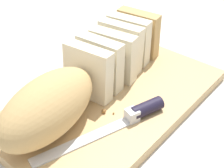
{
  "coord_description": "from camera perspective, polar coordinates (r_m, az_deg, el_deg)",
  "views": [
    {
      "loc": [
        -0.38,
        -0.29,
        0.4
      ],
      "look_at": [
        0.0,
        0.0,
        0.05
      ],
      "focal_mm": 52.31,
      "sensor_mm": 36.0,
      "label": 1
    }
  ],
  "objects": [
    {
      "name": "bread_knife",
      "position": [
        0.55,
        3.55,
        -5.52
      ],
      "size": [
        0.23,
        0.1,
        0.02
      ],
      "rotation": [
        0.0,
        0.0,
        2.79
      ],
      "color": "silver",
      "rests_on": "cutting_board"
    },
    {
      "name": "ground_plane",
      "position": [
        0.62,
        0.0,
        -3.82
      ],
      "size": [
        3.0,
        3.0,
        0.0
      ],
      "primitive_type": "plane",
      "color": "beige"
    },
    {
      "name": "crumb_near_knife",
      "position": [
        0.6,
        -2.08,
        -2.34
      ],
      "size": [
        0.0,
        0.0,
        0.0
      ],
      "primitive_type": "sphere",
      "color": "#996633",
      "rests_on": "cutting_board"
    },
    {
      "name": "bread_loaf",
      "position": [
        0.57,
        -5.21,
        0.96
      ],
      "size": [
        0.41,
        0.13,
        0.1
      ],
      "rotation": [
        0.0,
        0.0,
        0.08
      ],
      "color": "tan",
      "rests_on": "cutting_board"
    },
    {
      "name": "crumb_stray_right",
      "position": [
        0.6,
        -4.23,
        -2.47
      ],
      "size": [
        0.01,
        0.01,
        0.01
      ],
      "primitive_type": "sphere",
      "color": "#996633",
      "rests_on": "cutting_board"
    },
    {
      "name": "crumb_stray_left",
      "position": [
        0.57,
        0.26,
        -5.15
      ],
      "size": [
        0.0,
        0.0,
        0.0
      ],
      "primitive_type": "sphere",
      "color": "#996633",
      "rests_on": "cutting_board"
    },
    {
      "name": "cutting_board",
      "position": [
        0.61,
        0.0,
        -3.06
      ],
      "size": [
        0.45,
        0.27,
        0.02
      ],
      "primitive_type": "cube",
      "rotation": [
        0.0,
        0.0,
        -0.05
      ],
      "color": "tan",
      "rests_on": "ground_plane"
    },
    {
      "name": "crumb_near_loaf",
      "position": [
        0.57,
        -1.46,
        -4.78
      ],
      "size": [
        0.01,
        0.01,
        0.01
      ],
      "primitive_type": "sphere",
      "color": "#996633",
      "rests_on": "cutting_board"
    }
  ]
}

